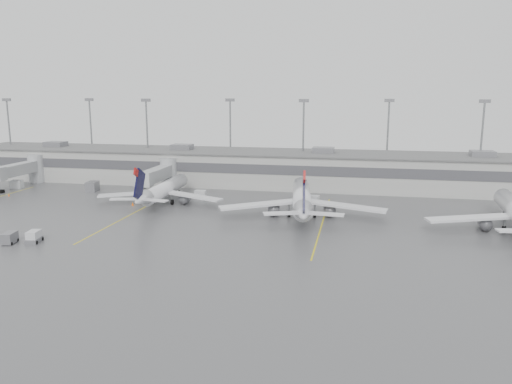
# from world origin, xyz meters

# --- Properties ---
(ground) EXTENTS (260.00, 260.00, 0.00)m
(ground) POSITION_xyz_m (0.00, 0.00, 0.00)
(ground) COLOR #515154
(ground) RESTS_ON ground
(terminal) EXTENTS (152.00, 17.00, 9.45)m
(terminal) POSITION_xyz_m (-0.01, 57.98, 4.17)
(terminal) COLOR #A2A29D
(terminal) RESTS_ON ground
(light_masts) EXTENTS (142.40, 8.00, 20.60)m
(light_masts) POSITION_xyz_m (0.00, 63.75, 12.03)
(light_masts) COLOR gray
(light_masts) RESTS_ON ground
(jet_bridge_left) EXTENTS (4.00, 17.20, 7.00)m
(jet_bridge_left) POSITION_xyz_m (-55.50, 45.72, 3.87)
(jet_bridge_left) COLOR #96989B
(jet_bridge_left) RESTS_ON ground
(jet_bridge_right) EXTENTS (4.00, 17.20, 7.00)m
(jet_bridge_right) POSITION_xyz_m (-20.50, 45.72, 3.87)
(jet_bridge_right) COLOR #96989B
(jet_bridge_right) RESTS_ON ground
(stand_markings) EXTENTS (105.25, 40.00, 0.01)m
(stand_markings) POSITION_xyz_m (-0.00, 24.00, 0.01)
(stand_markings) COLOR yellow
(stand_markings) RESTS_ON ground
(jet_mid_left) EXTENTS (25.74, 28.88, 9.34)m
(jet_mid_left) POSITION_xyz_m (-15.05, 32.93, 2.90)
(jet_mid_left) COLOR white
(jet_mid_left) RESTS_ON ground
(jet_mid_right) EXTENTS (29.59, 33.37, 10.82)m
(jet_mid_right) POSITION_xyz_m (13.50, 27.97, 3.36)
(jet_mid_right) COLOR white
(jet_mid_right) RESTS_ON ground
(baggage_tug) EXTENTS (2.26, 3.05, 1.79)m
(baggage_tug) POSITION_xyz_m (-23.90, 3.95, 0.70)
(baggage_tug) COLOR silver
(baggage_tug) RESTS_ON ground
(baggage_cart) EXTENTS (1.97, 2.87, 1.69)m
(baggage_cart) POSITION_xyz_m (-27.10, 2.75, 0.88)
(baggage_cart) COLOR slate
(baggage_cart) RESTS_ON ground
(gse_uld_a) EXTENTS (2.84, 2.08, 1.88)m
(gse_uld_a) POSITION_xyz_m (-55.30, 41.85, 0.94)
(gse_uld_a) COLOR silver
(gse_uld_a) RESTS_ON ground
(gse_uld_b) EXTENTS (2.37, 1.58, 1.68)m
(gse_uld_b) POSITION_xyz_m (-9.44, 39.68, 0.84)
(gse_uld_b) COLOR silver
(gse_uld_b) RESTS_ON ground
(gse_uld_c) EXTENTS (2.58, 1.90, 1.68)m
(gse_uld_c) POSITION_xyz_m (14.55, 39.12, 0.84)
(gse_uld_c) COLOR silver
(gse_uld_c) RESTS_ON ground
(gse_loader) EXTENTS (2.77, 3.86, 2.21)m
(gse_loader) POSITION_xyz_m (-35.90, 42.01, 1.11)
(gse_loader) COLOR slate
(gse_loader) RESTS_ON ground
(cone_a) EXTENTS (0.38, 0.38, 0.60)m
(cone_a) POSITION_xyz_m (-50.82, 33.27, 0.30)
(cone_a) COLOR #FF6005
(cone_a) RESTS_ON ground
(cone_b) EXTENTS (0.48, 0.48, 0.76)m
(cone_b) POSITION_xyz_m (-20.42, 30.09, 0.38)
(cone_b) COLOR #FF6005
(cone_b) RESTS_ON ground
(cone_c) EXTENTS (0.44, 0.44, 0.70)m
(cone_c) POSITION_xyz_m (14.87, 30.28, 0.35)
(cone_c) COLOR #FF6005
(cone_c) RESTS_ON ground
(cone_d) EXTENTS (0.44, 0.44, 0.70)m
(cone_d) POSITION_xyz_m (45.94, 33.56, 0.35)
(cone_d) COLOR #FF6005
(cone_d) RESTS_ON ground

